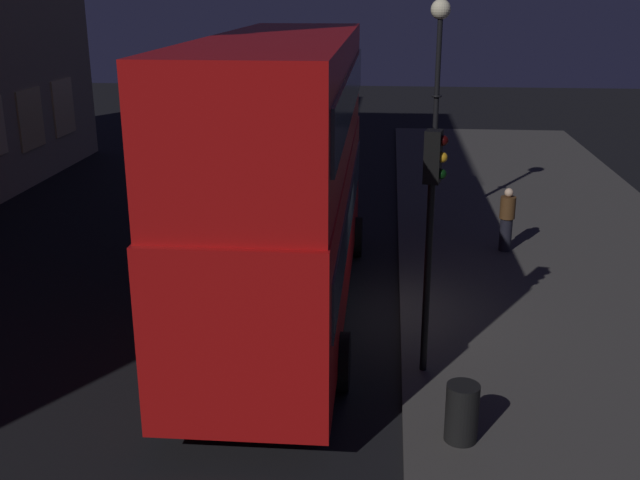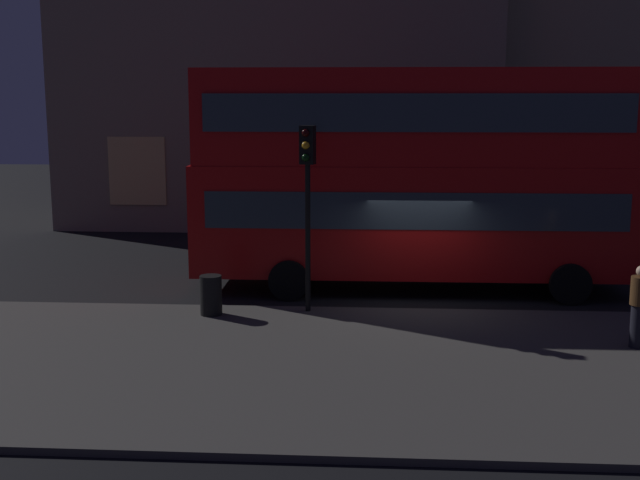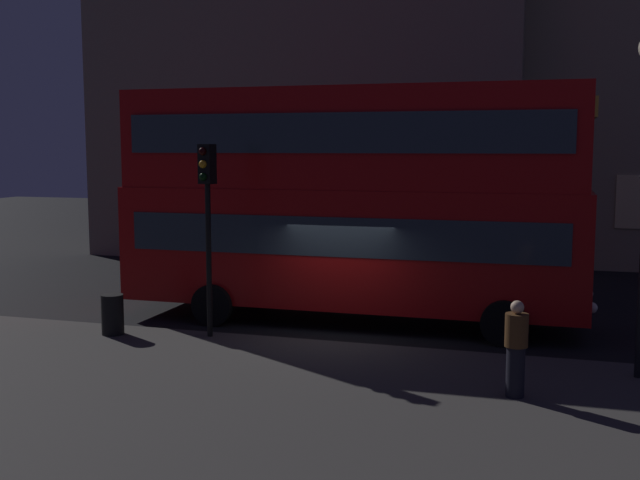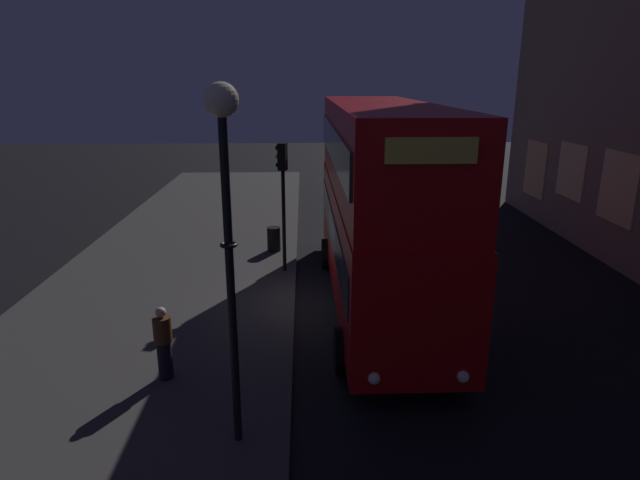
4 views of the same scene
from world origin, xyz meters
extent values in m
plane|color=black|center=(0.00, 0.00, 0.00)|extent=(80.00, 80.00, 0.00)
cube|color=#423F3D|center=(0.00, -4.65, 0.06)|extent=(44.00, 7.92, 0.12)
cube|color=#E5C67F|center=(10.18, 11.78, 2.26)|extent=(1.73, 0.06, 2.02)
cube|color=#F2D18C|center=(12.88, 11.78, 2.28)|extent=(1.73, 0.06, 2.04)
cube|color=#B20F0F|center=(-0.12, 1.69, 1.89)|extent=(11.07, 2.68, 2.78)
cube|color=#B20F0F|center=(-0.12, 1.69, 4.45)|extent=(10.85, 2.63, 2.34)
cube|color=#2D3842|center=(-0.12, 1.69, 2.24)|extent=(10.19, 2.73, 0.90)
cube|color=#2D3842|center=(-0.12, 1.69, 4.57)|extent=(10.19, 2.73, 0.90)
cube|color=#F2D84C|center=(5.35, 1.73, 5.10)|extent=(0.09, 1.56, 0.44)
sphere|color=white|center=(5.42, 2.57, 0.85)|extent=(0.24, 0.24, 0.24)
sphere|color=white|center=(5.43, 0.88, 0.85)|extent=(0.24, 0.24, 0.24)
cylinder|color=black|center=(3.63, 3.06, 0.50)|extent=(1.00, 0.25, 1.00)
cylinder|color=black|center=(3.65, 0.36, 0.50)|extent=(1.00, 0.25, 1.00)
cylinder|color=black|center=(-3.17, 3.01, 0.50)|extent=(1.00, 0.25, 1.00)
cylinder|color=black|center=(-3.15, 0.31, 0.50)|extent=(1.00, 0.25, 1.00)
cylinder|color=black|center=(-2.57, -1.06, 1.79)|extent=(0.12, 0.12, 3.35)
cube|color=black|center=(-2.57, -1.06, 3.89)|extent=(0.37, 0.32, 0.85)
sphere|color=black|center=(-2.60, -1.21, 4.16)|extent=(0.17, 0.17, 0.17)
sphere|color=orange|center=(-2.60, -1.21, 3.89)|extent=(0.17, 0.17, 0.17)
sphere|color=black|center=(-2.60, -1.21, 3.62)|extent=(0.17, 0.17, 0.17)
cylinder|color=black|center=(8.83, 4.46, 1.45)|extent=(0.12, 0.12, 2.89)
cube|color=black|center=(8.83, 4.46, 3.32)|extent=(0.33, 0.27, 0.85)
sphere|color=black|center=(8.83, 4.61, 3.59)|extent=(0.17, 0.17, 0.17)
sphere|color=black|center=(8.83, 4.61, 3.32)|extent=(0.17, 0.17, 0.17)
sphere|color=green|center=(8.83, 4.61, 3.05)|extent=(0.17, 0.17, 0.17)
cylinder|color=black|center=(6.14, -1.61, 2.92)|extent=(0.14, 0.14, 5.60)
torus|color=black|center=(6.14, -1.61, 3.73)|extent=(0.28, 0.28, 0.06)
sphere|color=#F9EFC6|center=(6.14, -1.61, 5.95)|extent=(0.52, 0.52, 0.52)
cylinder|color=black|center=(4.05, -3.37, 0.55)|extent=(0.31, 0.31, 0.85)
cylinder|color=#513319|center=(4.05, -3.37, 1.25)|extent=(0.38, 0.38, 0.55)
sphere|color=beige|center=(4.05, -3.37, 1.64)|extent=(0.22, 0.22, 0.22)
cylinder|color=black|center=(-4.71, -1.53, 0.57)|extent=(0.49, 0.49, 0.89)
camera|label=1|loc=(-14.55, -0.34, 6.40)|focal=42.56mm
camera|label=2|loc=(-1.14, -18.86, 4.92)|focal=45.26mm
camera|label=3|loc=(4.55, -16.20, 4.25)|focal=43.19mm
camera|label=4|loc=(14.31, -0.41, 6.27)|focal=30.24mm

